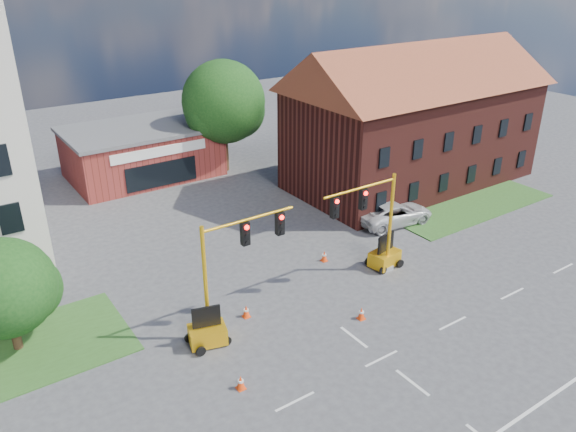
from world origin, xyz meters
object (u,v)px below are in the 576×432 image
Objects in this scene: signal_mast_west at (235,260)px; pickup_white at (394,213)px; trailer_west at (207,333)px; signal_mast_east at (370,218)px; trailer_east at (385,257)px.

signal_mast_west is 1.10× the size of pickup_white.
pickup_white is (17.25, 4.88, 0.15)m from trailer_west.
pickup_white is (6.65, 4.54, -3.14)m from signal_mast_east.
pickup_white is at bearing 34.29° from signal_mast_east.
trailer_west is at bearing 112.47° from pickup_white.
signal_mast_east reaches higher than trailer_east.
signal_mast_west and signal_mast_east have the same top height.
signal_mast_west is 1.00× the size of signal_mast_east.
trailer_east is 6.36m from pickup_white.
signal_mast_east is 1.10× the size of pickup_white.
signal_mast_west is 2.97× the size of trailer_east.
signal_mast_east is at bearing -177.46° from trailer_east.
pickup_white is at bearing 31.09° from trailer_west.
signal_mast_east is 3.05× the size of trailer_west.
trailer_east reaches higher than trailer_west.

